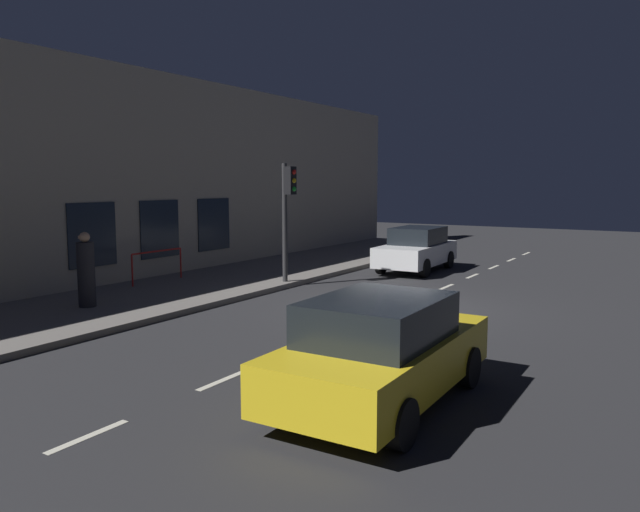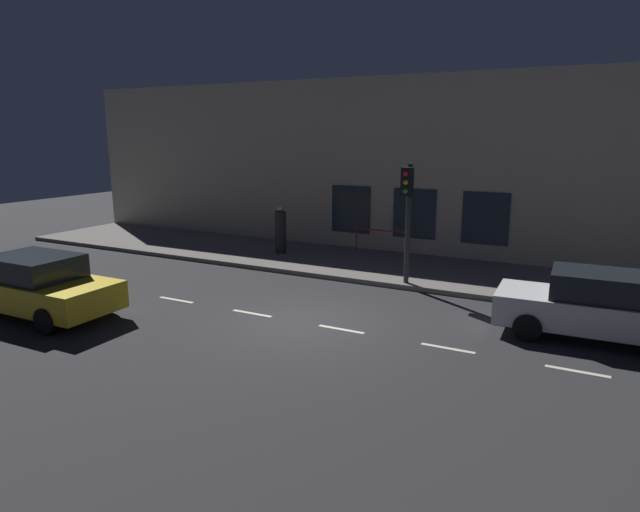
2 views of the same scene
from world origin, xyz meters
TOP-DOWN VIEW (x-y plane):
  - ground_plane at (0.00, 0.00)m, footprint 60.00×60.00m
  - sidewalk at (6.25, 0.00)m, footprint 4.50×32.00m
  - building_facade at (8.80, -0.00)m, footprint 0.65×32.00m
  - lane_centre_line at (0.00, -1.00)m, footprint 0.12×27.20m
  - traffic_light at (4.20, -1.15)m, footprint 0.50×0.32m
  - parked_car_0 at (-2.64, 6.39)m, footprint 1.99×4.27m
  - parked_car_1 at (2.15, -6.39)m, footprint 1.93×4.25m
  - pedestrian_0 at (6.27, 4.57)m, footprint 0.59×0.59m
  - red_railing at (7.59, 0.98)m, footprint 0.05×2.03m

SIDE VIEW (x-z plane):
  - ground_plane at x=0.00m, z-range 0.00..0.00m
  - lane_centre_line at x=0.00m, z-range 0.00..0.01m
  - sidewalk at x=6.25m, z-range 0.00..0.15m
  - parked_car_1 at x=2.15m, z-range 0.00..1.58m
  - parked_car_0 at x=-2.64m, z-range 0.00..1.58m
  - red_railing at x=7.59m, z-range 0.38..1.36m
  - pedestrian_0 at x=6.27m, z-range 0.07..1.92m
  - traffic_light at x=4.20m, z-range 0.77..4.40m
  - building_facade at x=8.80m, z-range 0.00..6.74m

